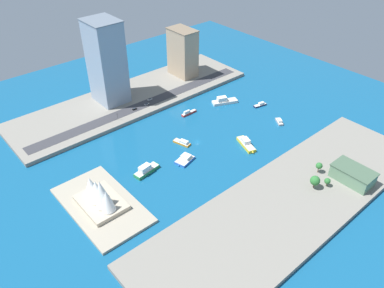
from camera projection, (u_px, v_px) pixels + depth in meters
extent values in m
plane|color=#145684|center=(198.00, 142.00, 313.86)|extent=(440.00, 440.00, 0.00)
cube|color=gray|center=(291.00, 201.00, 255.16)|extent=(70.00, 240.00, 3.36)
cube|color=gray|center=(133.00, 98.00, 370.59)|extent=(70.00, 240.00, 3.36)
cube|color=#A89E89|center=(102.00, 205.00, 253.36)|extent=(71.93, 40.04, 2.00)
cube|color=#38383D|center=(145.00, 104.00, 357.60)|extent=(12.42, 228.00, 0.15)
cube|color=#2D8C4C|center=(147.00, 171.00, 281.59)|extent=(9.44, 21.28, 2.72)
cone|color=#2D8C4C|center=(157.00, 164.00, 288.33)|extent=(2.77, 2.77, 2.45)
cube|color=white|center=(145.00, 168.00, 278.50)|extent=(6.19, 9.53, 4.33)
cube|color=beige|center=(147.00, 169.00, 280.76)|extent=(9.06, 20.43, 0.10)
cube|color=silver|center=(225.00, 102.00, 365.39)|extent=(16.71, 25.23, 2.59)
cone|color=silver|center=(237.00, 100.00, 368.48)|extent=(3.07, 3.07, 2.33)
cube|color=white|center=(222.00, 99.00, 362.60)|extent=(8.64, 10.36, 4.36)
cube|color=beige|center=(225.00, 101.00, 364.60)|extent=(16.04, 24.22, 0.10)
cube|color=#1E284C|center=(260.00, 105.00, 361.09)|extent=(6.41, 13.69, 1.48)
cone|color=#1E284C|center=(254.00, 107.00, 358.32)|extent=(1.57, 1.57, 1.33)
cube|color=white|center=(261.00, 103.00, 360.60)|extent=(3.77, 6.05, 1.96)
cube|color=beige|center=(260.00, 105.00, 360.62)|extent=(6.16, 13.14, 0.10)
cube|color=yellow|center=(246.00, 144.00, 308.71)|extent=(22.76, 13.59, 2.61)
cone|color=yellow|center=(253.00, 152.00, 299.94)|extent=(3.00, 3.00, 2.35)
cube|color=white|center=(246.00, 141.00, 308.01)|extent=(9.14, 7.57, 3.27)
cube|color=beige|center=(246.00, 143.00, 307.92)|extent=(21.85, 13.04, 0.10)
cube|color=blue|center=(185.00, 160.00, 292.65)|extent=(12.99, 16.88, 1.89)
cone|color=blue|center=(179.00, 165.00, 287.31)|extent=(2.08, 2.08, 1.70)
cube|color=white|center=(186.00, 157.00, 292.51)|extent=(8.21, 7.68, 2.65)
cube|color=beige|center=(185.00, 159.00, 292.07)|extent=(12.47, 16.20, 0.10)
cube|color=red|center=(189.00, 113.00, 349.05)|extent=(3.17, 15.80, 1.86)
cone|color=red|center=(196.00, 110.00, 353.53)|extent=(1.68, 1.68, 1.67)
cube|color=white|center=(187.00, 112.00, 346.38)|extent=(2.02, 6.26, 2.49)
cube|color=beige|center=(189.00, 112.00, 348.48)|extent=(3.04, 15.16, 0.10)
cube|color=#999EA3|center=(279.00, 122.00, 336.97)|extent=(11.73, 9.36, 1.81)
cone|color=#999EA3|center=(277.00, 118.00, 341.93)|extent=(2.25, 2.25, 1.63)
cube|color=white|center=(280.00, 120.00, 335.19)|extent=(6.33, 5.51, 2.17)
cube|color=beige|center=(279.00, 121.00, 336.41)|extent=(11.26, 8.99, 0.10)
cube|color=orange|center=(182.00, 143.00, 311.38)|extent=(15.41, 8.66, 1.63)
cone|color=orange|center=(174.00, 140.00, 314.84)|extent=(1.81, 1.81, 1.47)
cube|color=white|center=(184.00, 142.00, 309.31)|extent=(7.87, 5.59, 2.11)
cube|color=beige|center=(182.00, 142.00, 310.87)|extent=(14.80, 8.31, 0.10)
cube|color=tan|center=(183.00, 53.00, 395.85)|extent=(29.49, 19.00, 48.32)
cube|color=#7C6B55|center=(182.00, 30.00, 381.46)|extent=(30.67, 19.76, 0.80)
cube|color=#8C9EB2|center=(107.00, 63.00, 342.80)|extent=(30.93, 25.66, 75.58)
cube|color=slate|center=(101.00, 20.00, 320.43)|extent=(32.16, 26.69, 0.80)
cube|color=slate|center=(353.00, 175.00, 267.12)|extent=(27.59, 16.33, 9.67)
cube|color=#47624A|center=(355.00, 169.00, 264.05)|extent=(28.69, 16.98, 0.80)
cylinder|color=black|center=(149.00, 101.00, 361.97)|extent=(0.27, 0.65, 0.64)
cylinder|color=black|center=(148.00, 100.00, 363.01)|extent=(0.27, 0.65, 0.64)
cylinder|color=black|center=(152.00, 100.00, 363.71)|extent=(0.27, 0.65, 0.64)
cylinder|color=black|center=(151.00, 99.00, 364.76)|extent=(0.27, 0.65, 0.64)
cube|color=white|center=(150.00, 99.00, 363.17)|extent=(1.99, 4.88, 0.87)
cube|color=#262D38|center=(150.00, 99.00, 362.85)|extent=(1.72, 2.75, 0.64)
cylinder|color=black|center=(135.00, 108.00, 350.28)|extent=(0.26, 0.64, 0.64)
cylinder|color=black|center=(136.00, 109.00, 349.28)|extent=(0.26, 0.64, 0.64)
cylinder|color=black|center=(133.00, 109.00, 348.69)|extent=(0.26, 0.64, 0.64)
cylinder|color=black|center=(134.00, 110.00, 347.69)|extent=(0.26, 0.64, 0.64)
cube|color=black|center=(135.00, 109.00, 348.80)|extent=(1.91, 4.24, 0.82)
cube|color=#262D38|center=(134.00, 108.00, 348.28)|extent=(1.66, 2.38, 0.58)
cylinder|color=black|center=(148.00, 104.00, 357.41)|extent=(0.28, 0.65, 0.64)
cylinder|color=black|center=(149.00, 104.00, 356.50)|extent=(0.28, 0.65, 0.64)
cylinder|color=black|center=(145.00, 105.00, 355.59)|extent=(0.28, 0.65, 0.64)
cylinder|color=black|center=(146.00, 105.00, 354.68)|extent=(0.28, 0.65, 0.64)
cube|color=#B7B7BC|center=(147.00, 104.00, 355.85)|extent=(1.97, 4.72, 0.85)
cube|color=#262D38|center=(147.00, 104.00, 355.32)|extent=(1.66, 2.67, 0.52)
cylinder|color=black|center=(118.00, 117.00, 333.44)|extent=(0.18, 0.18, 5.50)
cube|color=black|center=(117.00, 114.00, 331.54)|extent=(0.36, 0.36, 1.00)
sphere|color=red|center=(117.00, 114.00, 331.33)|extent=(0.24, 0.24, 0.24)
sphere|color=yellow|center=(117.00, 114.00, 331.54)|extent=(0.24, 0.24, 0.24)
sphere|color=green|center=(117.00, 114.00, 331.74)|extent=(0.24, 0.24, 0.24)
cube|color=#BCAD93|center=(101.00, 202.00, 251.90)|extent=(33.62, 24.63, 3.00)
cone|color=white|center=(107.00, 201.00, 240.25)|extent=(10.36, 8.90, 16.21)
cone|color=white|center=(102.00, 193.00, 243.14)|extent=(13.86, 11.47, 20.21)
cone|color=white|center=(97.00, 190.00, 249.03)|extent=(14.78, 13.20, 15.36)
cone|color=white|center=(91.00, 185.00, 254.83)|extent=(11.20, 9.90, 12.71)
cylinder|color=brown|center=(318.00, 170.00, 275.96)|extent=(0.50, 0.50, 4.16)
sphere|color=#2D7233|center=(319.00, 166.00, 273.61)|extent=(4.81, 4.81, 4.81)
cylinder|color=brown|center=(326.00, 184.00, 264.26)|extent=(0.50, 0.50, 2.91)
sphere|color=#2D7233|center=(327.00, 181.00, 262.41)|extent=(4.24, 4.24, 4.24)
cylinder|color=brown|center=(314.00, 186.00, 262.58)|extent=(0.50, 0.50, 3.81)
sphere|color=#2D7233|center=(315.00, 181.00, 259.86)|extent=(6.84, 6.84, 6.84)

